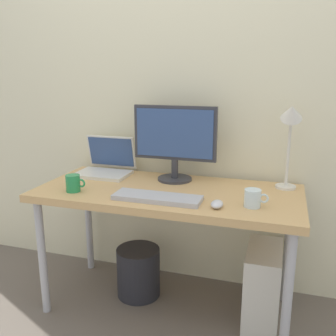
# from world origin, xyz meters

# --- Properties ---
(ground_plane) EXTENTS (6.00, 6.00, 0.00)m
(ground_plane) POSITION_xyz_m (0.00, 0.00, 0.00)
(ground_plane) COLOR #665B51
(back_wall) EXTENTS (4.40, 0.04, 2.60)m
(back_wall) POSITION_xyz_m (0.00, 0.38, 1.30)
(back_wall) COLOR beige
(back_wall) RESTS_ON ground_plane
(desk) EXTENTS (1.41, 0.64, 0.71)m
(desk) POSITION_xyz_m (0.00, 0.00, 0.64)
(desk) COLOR tan
(desk) RESTS_ON ground_plane
(monitor) EXTENTS (0.48, 0.20, 0.43)m
(monitor) POSITION_xyz_m (-0.02, 0.19, 0.96)
(monitor) COLOR #333338
(monitor) RESTS_ON desk
(laptop) EXTENTS (0.32, 0.27, 0.23)m
(laptop) POSITION_xyz_m (-0.47, 0.20, 0.77)
(laptop) COLOR silver
(laptop) RESTS_ON desk
(desk_lamp) EXTENTS (0.11, 0.16, 0.48)m
(desk_lamp) POSITION_xyz_m (0.61, 0.19, 1.05)
(desk_lamp) COLOR silver
(desk_lamp) RESTS_ON desk
(keyboard) EXTENTS (0.44, 0.14, 0.02)m
(keyboard) POSITION_xyz_m (0.00, -0.18, 0.72)
(keyboard) COLOR #B2B2B7
(keyboard) RESTS_ON desk
(mouse) EXTENTS (0.06, 0.09, 0.03)m
(mouse) POSITION_xyz_m (0.30, -0.20, 0.73)
(mouse) COLOR silver
(mouse) RESTS_ON desk
(coffee_mug) EXTENTS (0.11, 0.08, 0.09)m
(coffee_mug) POSITION_xyz_m (-0.47, -0.18, 0.76)
(coffee_mug) COLOR #268C4C
(coffee_mug) RESTS_ON desk
(glass_cup) EXTENTS (0.11, 0.08, 0.08)m
(glass_cup) POSITION_xyz_m (0.46, -0.14, 0.75)
(glass_cup) COLOR silver
(glass_cup) RESTS_ON desk
(computer_tower) EXTENTS (0.18, 0.36, 0.42)m
(computer_tower) POSITION_xyz_m (0.53, 0.03, 0.21)
(computer_tower) COLOR silver
(computer_tower) RESTS_ON ground_plane
(wastebasket) EXTENTS (0.26, 0.26, 0.30)m
(wastebasket) POSITION_xyz_m (-0.21, 0.05, 0.15)
(wastebasket) COLOR #232328
(wastebasket) RESTS_ON ground_plane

